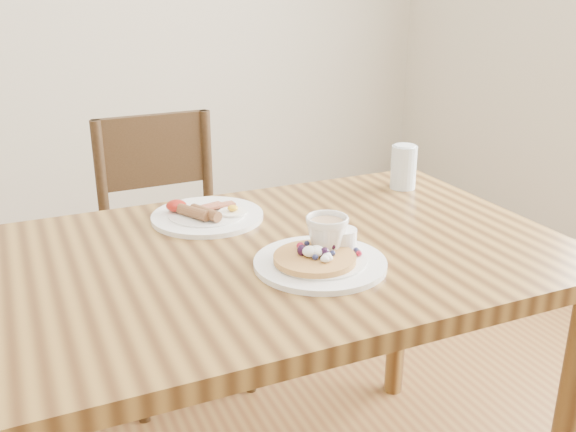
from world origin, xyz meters
The scene contains 6 objects.
dining_table centered at (0.00, 0.00, 0.65)m, with size 1.20×0.80×0.75m.
chair_far centered at (-0.08, 0.76, 0.49)m, with size 0.43×0.43×0.88m.
pancake_plate centered at (0.02, -0.12, 0.76)m, with size 0.27×0.27×0.06m.
breakfast_plate centered at (-0.11, 0.23, 0.76)m, with size 0.27×0.27×0.04m.
teacup_saucer centered at (0.05, -0.09, 0.79)m, with size 0.14×0.14×0.09m.
water_glass centered at (0.46, 0.25, 0.81)m, with size 0.07×0.07×0.12m, color silver.
Camera 1 is at (-0.53, -1.17, 1.30)m, focal length 40.00 mm.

